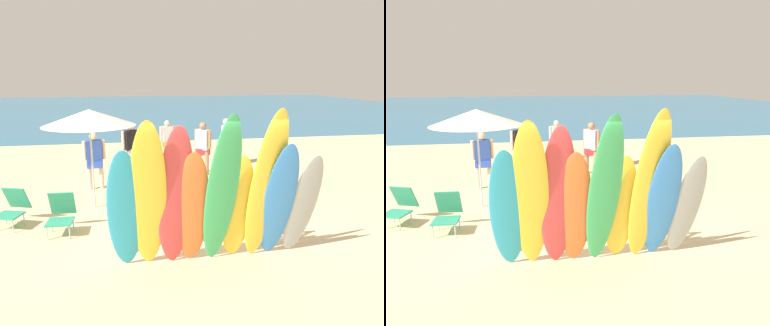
# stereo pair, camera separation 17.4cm
# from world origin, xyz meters

# --- Properties ---
(ground) EXTENTS (60.00, 60.00, 0.00)m
(ground) POSITION_xyz_m (0.00, 14.00, 0.00)
(ground) COLOR #D3BC8C
(ocean_water) EXTENTS (60.00, 40.00, 0.02)m
(ocean_water) POSITION_xyz_m (0.00, 31.25, 0.01)
(ocean_water) COLOR teal
(ocean_water) RESTS_ON ground
(surfboard_rack) EXTENTS (3.29, 0.07, 0.73)m
(surfboard_rack) POSITION_xyz_m (0.00, 0.00, 0.58)
(surfboard_rack) COLOR brown
(surfboard_rack) RESTS_ON ground
(surfboard_teal_0) EXTENTS (0.56, 0.78, 2.13)m
(surfboard_teal_0) POSITION_xyz_m (-1.46, -0.61, 1.06)
(surfboard_teal_0) COLOR #289EC6
(surfboard_teal_0) RESTS_ON ground
(surfboard_yellow_1) EXTENTS (0.58, 0.92, 2.55)m
(surfboard_yellow_1) POSITION_xyz_m (-1.10, -0.69, 1.28)
(surfboard_yellow_1) COLOR yellow
(surfboard_yellow_1) RESTS_ON ground
(surfboard_red_2) EXTENTS (0.62, 0.77, 2.46)m
(surfboard_red_2) POSITION_xyz_m (-0.68, -0.64, 1.23)
(surfboard_red_2) COLOR #D13D42
(surfboard_red_2) RESTS_ON ground
(surfboard_orange_3) EXTENTS (0.59, 0.71, 2.05)m
(surfboard_orange_3) POSITION_xyz_m (-0.40, -0.59, 1.03)
(surfboard_orange_3) COLOR orange
(surfboard_orange_3) RESTS_ON ground
(surfboard_green_4) EXTENTS (0.60, 0.96, 2.63)m
(surfboard_green_4) POSITION_xyz_m (0.03, -0.74, 1.31)
(surfboard_green_4) COLOR #38B266
(surfboard_green_4) RESTS_ON ground
(surfboard_yellow_5) EXTENTS (0.55, 0.64, 1.95)m
(surfboard_yellow_5) POSITION_xyz_m (0.37, -0.53, 0.98)
(surfboard_yellow_5) COLOR yellow
(surfboard_yellow_5) RESTS_ON ground
(surfboard_yellow_6) EXTENTS (0.63, 0.91, 2.68)m
(surfboard_yellow_6) POSITION_xyz_m (0.77, -0.71, 1.34)
(surfboard_yellow_6) COLOR yellow
(surfboard_yellow_6) RESTS_ON ground
(surfboard_blue_7) EXTENTS (0.58, 0.86, 2.16)m
(surfboard_blue_7) POSITION_xyz_m (1.02, -0.67, 1.08)
(surfboard_blue_7) COLOR #337AD1
(surfboard_blue_7) RESTS_ON ground
(surfboard_grey_8) EXTENTS (0.54, 0.77, 1.94)m
(surfboard_grey_8) POSITION_xyz_m (1.48, -0.62, 0.97)
(surfboard_grey_8) COLOR #999EA3
(surfboard_grey_8) RESTS_ON ground
(beachgoer_by_water) EXTENTS (0.56, 0.40, 1.66)m
(beachgoer_by_water) POSITION_xyz_m (-1.31, 5.51, 0.96)
(beachgoer_by_water) COLOR beige
(beachgoer_by_water) RESTS_ON ground
(beachgoer_strolling) EXTENTS (0.60, 0.29, 1.61)m
(beachgoer_strolling) POSITION_xyz_m (-2.32, 4.07, 0.93)
(beachgoer_strolling) COLOR beige
(beachgoer_strolling) RESTS_ON ground
(beachgoer_midbeach) EXTENTS (0.44, 0.57, 1.70)m
(beachgoer_midbeach) POSITION_xyz_m (1.95, 5.85, 0.98)
(beachgoer_midbeach) COLOR beige
(beachgoer_midbeach) RESTS_ON ground
(beachgoer_near_rack) EXTENTS (0.47, 0.50, 1.69)m
(beachgoer_near_rack) POSITION_xyz_m (0.97, 5.08, 0.97)
(beachgoer_near_rack) COLOR #9E704C
(beachgoer_near_rack) RESTS_ON ground
(beachgoer_photographing) EXTENTS (0.57, 0.28, 1.53)m
(beachgoer_photographing) POSITION_xyz_m (0.04, 7.06, 0.88)
(beachgoer_photographing) COLOR beige
(beachgoer_photographing) RESTS_ON ground
(beach_chair_red) EXTENTS (0.69, 0.81, 0.82)m
(beach_chair_red) POSITION_xyz_m (-3.83, 1.79, 0.43)
(beach_chair_red) COLOR #B7B7BC
(beach_chair_red) RESTS_ON ground
(beach_chair_blue) EXTENTS (0.53, 0.68, 0.83)m
(beach_chair_blue) POSITION_xyz_m (-2.76, 1.25, 0.43)
(beach_chair_blue) COLOR #B7B7BC
(beach_chair_blue) RESTS_ON ground
(beach_umbrella) EXTENTS (2.13, 2.13, 2.37)m
(beach_umbrella) POSITION_xyz_m (-2.23, 2.57, 2.18)
(beach_umbrella) COLOR silver
(beach_umbrella) RESTS_ON ground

